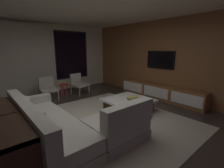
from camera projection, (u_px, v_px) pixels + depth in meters
floor at (95, 123)px, 3.77m from camera, size 9.20×9.20×0.00m
back_wall_with_window at (39, 59)px, 6.12m from camera, size 6.60×0.30×2.70m
media_wall at (168, 60)px, 5.43m from camera, size 0.12×7.80×2.70m
area_rug at (109, 120)px, 3.92m from camera, size 3.20×3.80×0.01m
sectional_couch at (66, 126)px, 3.03m from camera, size 1.98×2.50×0.82m
coffee_table at (128, 105)px, 4.47m from camera, size 1.16×1.16×0.36m
book_stack_on_coffee_table at (133, 98)px, 4.38m from camera, size 0.30×0.22×0.07m
accent_chair_near_window at (78, 83)px, 6.21m from camera, size 0.64×0.65×0.78m
accent_chair_by_curtain at (48, 87)px, 5.49m from camera, size 0.57×0.59×0.78m
side_stool at (64, 87)px, 5.84m from camera, size 0.32×0.32×0.46m
media_console at (160, 92)px, 5.52m from camera, size 0.46×3.10×0.52m
mounted_tv at (160, 60)px, 5.55m from camera, size 0.05×1.05×0.61m
console_table_behind_couch at (8, 134)px, 2.51m from camera, size 0.40×2.10×0.74m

